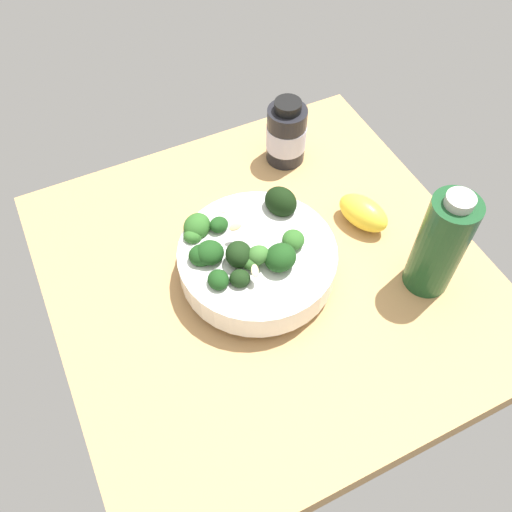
% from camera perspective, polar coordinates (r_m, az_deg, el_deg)
% --- Properties ---
extents(ground_plane, '(0.60, 0.60, 0.05)m').
position_cam_1_polar(ground_plane, '(0.80, 1.20, -2.49)').
color(ground_plane, tan).
extents(bowl_of_broccoli, '(0.22, 0.22, 0.10)m').
position_cam_1_polar(bowl_of_broccoli, '(0.74, -0.17, 0.04)').
color(bowl_of_broccoli, white).
rests_on(bowl_of_broccoli, ground_plane).
extents(lemon_wedge, '(0.09, 0.07, 0.05)m').
position_cam_1_polar(lemon_wedge, '(0.83, 11.20, 4.48)').
color(lemon_wedge, yellow).
rests_on(lemon_wedge, ground_plane).
extents(bottle_tall, '(0.06, 0.06, 0.11)m').
position_cam_1_polar(bottle_tall, '(0.90, 3.20, 12.67)').
color(bottle_tall, black).
rests_on(bottle_tall, ground_plane).
extents(bottle_short, '(0.06, 0.06, 0.17)m').
position_cam_1_polar(bottle_short, '(0.74, 18.80, 1.16)').
color(bottle_short, '#194723').
rests_on(bottle_short, ground_plane).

